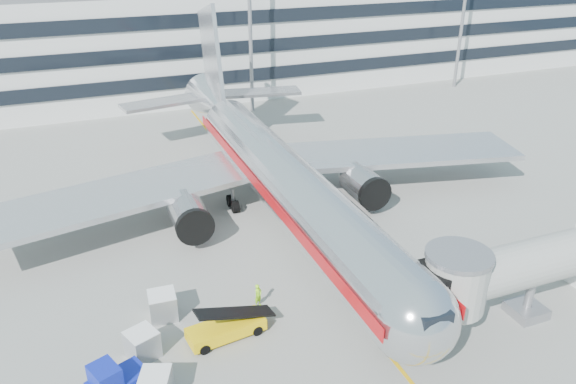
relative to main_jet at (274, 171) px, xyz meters
name	(u,v)px	position (x,y,z in m)	size (l,w,h in m)	color
ground	(331,284)	(0.00, -11.72, -4.23)	(180.00, 180.00, 0.00)	gray
lead_in_line	(282,222)	(0.00, -1.72, -4.23)	(0.25, 70.00, 0.01)	#DFA40B
main_jet	(274,171)	(0.00, 0.00, 0.00)	(50.95, 48.70, 16.06)	silver
jet_bridge	(556,260)	(12.18, -19.72, -0.36)	(17.80, 4.50, 7.00)	silver
terminal	(169,38)	(0.00, 46.23, 3.57)	(150.00, 24.25, 15.60)	silver
belt_loader	(226,328)	(-8.68, -14.47, -3.54)	(5.25, 2.40, 2.46)	yellow
baggage_tug	(115,382)	(-15.68, -16.99, -3.22)	(3.54, 2.89, 2.33)	#0E1E9D
cargo_container_left	(142,344)	(-13.80, -14.31, -3.35)	(2.16, 2.16, 1.77)	#AEB0B5
cargo_container_right	(163,306)	(-11.99, -11.05, -3.30)	(1.85, 1.85, 1.86)	#AEB0B5
ramp_worker	(258,295)	(-5.76, -12.21, -3.38)	(0.62, 0.41, 1.70)	#9CF71A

